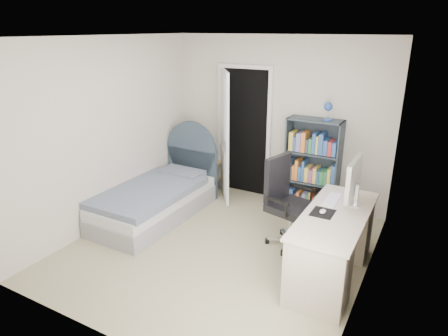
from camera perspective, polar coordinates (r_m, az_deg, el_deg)
The scene contains 8 objects.
room_shell at distance 4.56m, azimuth -0.73°, elevation 2.39°, with size 3.50×3.70×2.60m.
door at distance 6.24m, azimuth 1.10°, elevation 5.05°, with size 0.92×0.70×2.06m.
bed at distance 5.84m, azimuth -9.37°, elevation -4.16°, with size 0.95×1.98×1.22m.
nightstand at distance 6.68m, azimuth -2.18°, elevation 0.17°, with size 0.39×0.39×0.58m.
floor_lamp at distance 6.60m, azimuth -0.05°, elevation 1.25°, with size 0.18×0.18×1.29m.
bookcase at distance 5.96m, azimuth 12.55°, elevation -0.19°, with size 0.77×0.33×1.63m.
desk at distance 4.50m, azimuth 15.36°, elevation -10.16°, with size 0.62×1.56×1.28m.
office_chair at distance 4.96m, azimuth 8.80°, elevation -4.18°, with size 0.61×0.63×1.13m.
Camera 1 is at (2.16, -3.79, 2.59)m, focal length 32.00 mm.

